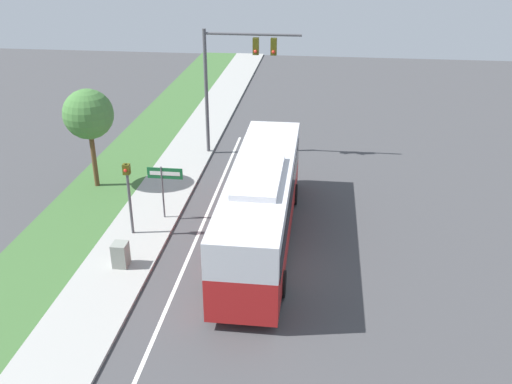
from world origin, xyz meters
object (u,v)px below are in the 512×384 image
pedestrian_signal (128,188)px  signal_gantry (232,69)px  street_sign (164,181)px  bus (261,200)px  utility_cabinet (121,255)px

pedestrian_signal → signal_gantry: bearing=74.3°
pedestrian_signal → street_sign: size_ratio=1.28×
bus → signal_gantry: signal_gantry is taller
signal_gantry → pedestrian_signal: signal_gantry is taller
street_sign → bus: bearing=-18.1°
bus → signal_gantry: size_ratio=1.70×
pedestrian_signal → utility_cabinet: size_ratio=3.38×
utility_cabinet → signal_gantry: bearing=79.0°
bus → pedestrian_signal: bearing=-178.7°
bus → utility_cabinet: 5.99m
signal_gantry → street_sign: size_ratio=2.75×
pedestrian_signal → street_sign: bearing=56.3°
signal_gantry → street_sign: (-1.76, -8.43, -3.09)m
bus → street_sign: size_ratio=4.68×
utility_cabinet → pedestrian_signal: bearing=98.4°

